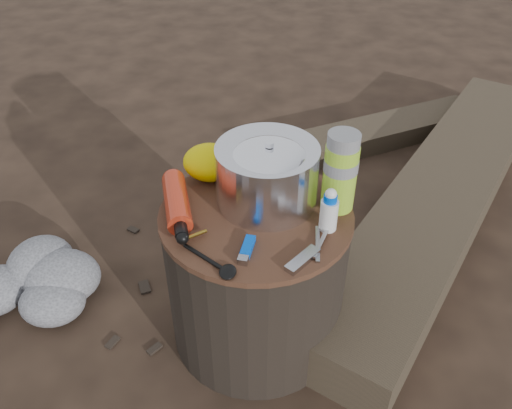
# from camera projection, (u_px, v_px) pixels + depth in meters

# --- Properties ---
(ground) EXTENTS (60.00, 60.00, 0.00)m
(ground) POSITION_uv_depth(u_px,v_px,m) (256.00, 328.00, 1.61)
(ground) COLOR #2F2118
(ground) RESTS_ON ground
(stump) EXTENTS (0.49, 0.49, 0.45)m
(stump) POSITION_uv_depth(u_px,v_px,m) (256.00, 276.00, 1.47)
(stump) COLOR black
(stump) RESTS_ON ground
(log_main) EXTENTS (1.21, 1.86, 0.16)m
(log_main) POSITION_uv_depth(u_px,v_px,m) (443.00, 195.00, 2.02)
(log_main) COLOR #3A2F23
(log_main) RESTS_ON ground
(log_small) EXTENTS (1.06, 0.70, 0.09)m
(log_small) POSITION_uv_depth(u_px,v_px,m) (376.00, 134.00, 2.46)
(log_small) COLOR #3A2F23
(log_small) RESTS_ON ground
(foil_windscreen) EXTENTS (0.26, 0.26, 0.16)m
(foil_windscreen) POSITION_uv_depth(u_px,v_px,m) (267.00, 175.00, 1.33)
(foil_windscreen) COLOR silver
(foil_windscreen) RESTS_ON stump
(camping_pot) EXTENTS (0.18, 0.18, 0.18)m
(camping_pot) POSITION_uv_depth(u_px,v_px,m) (269.00, 177.00, 1.30)
(camping_pot) COLOR white
(camping_pot) RESTS_ON stump
(fuel_bottle) EXTENTS (0.13, 0.26, 0.06)m
(fuel_bottle) POSITION_uv_depth(u_px,v_px,m) (177.00, 202.00, 1.32)
(fuel_bottle) COLOR #B83019
(fuel_bottle) RESTS_ON stump
(thermos) EXTENTS (0.08, 0.08, 0.21)m
(thermos) POSITION_uv_depth(u_px,v_px,m) (340.00, 172.00, 1.29)
(thermos) COLOR #91C229
(thermos) RESTS_ON stump
(travel_mug) EXTENTS (0.08, 0.08, 0.12)m
(travel_mug) POSITION_uv_depth(u_px,v_px,m) (295.00, 158.00, 1.43)
(travel_mug) COLOR black
(travel_mug) RESTS_ON stump
(stuff_sack) EXTENTS (0.15, 0.12, 0.10)m
(stuff_sack) POSITION_uv_depth(u_px,v_px,m) (210.00, 162.00, 1.43)
(stuff_sack) COLOR #E6CF00
(stuff_sack) RESTS_ON stump
(food_pouch) EXTENTS (0.10, 0.04, 0.13)m
(food_pouch) POSITION_uv_depth(u_px,v_px,m) (263.00, 158.00, 1.42)
(food_pouch) COLOR #130E4B
(food_pouch) RESTS_ON stump
(lighter) EXTENTS (0.04, 0.09, 0.02)m
(lighter) POSITION_uv_depth(u_px,v_px,m) (248.00, 247.00, 1.22)
(lighter) COLOR #0047CA
(lighter) RESTS_ON stump
(multitool) EXTENTS (0.08, 0.10, 0.01)m
(multitool) POSITION_uv_depth(u_px,v_px,m) (303.00, 260.00, 1.19)
(multitool) COLOR #A3A3A7
(multitool) RESTS_ON stump
(pot_grabber) EXTENTS (0.05, 0.13, 0.01)m
(pot_grabber) POSITION_uv_depth(u_px,v_px,m) (318.00, 243.00, 1.24)
(pot_grabber) COLOR #A3A3A7
(pot_grabber) RESTS_ON stump
(spork) EXTENTS (0.14, 0.12, 0.01)m
(spork) POSITION_uv_depth(u_px,v_px,m) (205.00, 257.00, 1.20)
(spork) COLOR black
(spork) RESTS_ON stump
(squeeze_bottle) EXTENTS (0.04, 0.04, 0.10)m
(squeeze_bottle) POSITION_uv_depth(u_px,v_px,m) (329.00, 212.00, 1.26)
(squeeze_bottle) COLOR silver
(squeeze_bottle) RESTS_ON stump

